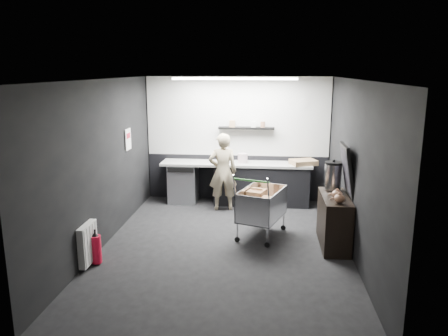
# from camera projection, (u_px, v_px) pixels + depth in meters

# --- Properties ---
(floor) EXTENTS (5.50, 5.50, 0.00)m
(floor) POSITION_uv_depth(u_px,v_px,m) (225.00, 247.00, 7.16)
(floor) COLOR black
(floor) RESTS_ON ground
(ceiling) EXTENTS (5.50, 5.50, 0.00)m
(ceiling) POSITION_uv_depth(u_px,v_px,m) (225.00, 79.00, 6.56)
(ceiling) COLOR silver
(ceiling) RESTS_ON wall_back
(wall_back) EXTENTS (5.50, 0.00, 5.50)m
(wall_back) POSITION_uv_depth(u_px,v_px,m) (237.00, 139.00, 9.53)
(wall_back) COLOR black
(wall_back) RESTS_ON floor
(wall_front) EXTENTS (5.50, 0.00, 5.50)m
(wall_front) POSITION_uv_depth(u_px,v_px,m) (197.00, 229.00, 4.19)
(wall_front) COLOR black
(wall_front) RESTS_ON floor
(wall_left) EXTENTS (0.00, 5.50, 5.50)m
(wall_left) POSITION_uv_depth(u_px,v_px,m) (102.00, 164.00, 7.06)
(wall_left) COLOR black
(wall_left) RESTS_ON floor
(wall_right) EXTENTS (0.00, 5.50, 5.50)m
(wall_right) POSITION_uv_depth(u_px,v_px,m) (355.00, 170.00, 6.67)
(wall_right) COLOR black
(wall_right) RESTS_ON floor
(kitchen_wall_panel) EXTENTS (3.95, 0.02, 1.70)m
(kitchen_wall_panel) POSITION_uv_depth(u_px,v_px,m) (237.00, 117.00, 9.40)
(kitchen_wall_panel) COLOR silver
(kitchen_wall_panel) RESTS_ON wall_back
(dado_panel) EXTENTS (3.95, 0.02, 1.00)m
(dado_panel) POSITION_uv_depth(u_px,v_px,m) (237.00, 177.00, 9.70)
(dado_panel) COLOR black
(dado_panel) RESTS_ON wall_back
(floating_shelf) EXTENTS (1.20, 0.22, 0.04)m
(floating_shelf) POSITION_uv_depth(u_px,v_px,m) (246.00, 128.00, 9.32)
(floating_shelf) COLOR black
(floating_shelf) RESTS_ON wall_back
(wall_clock) EXTENTS (0.20, 0.03, 0.20)m
(wall_clock) POSITION_uv_depth(u_px,v_px,m) (304.00, 103.00, 9.19)
(wall_clock) COLOR silver
(wall_clock) RESTS_ON wall_back
(poster) EXTENTS (0.02, 0.30, 0.40)m
(poster) POSITION_uv_depth(u_px,v_px,m) (128.00, 139.00, 8.27)
(poster) COLOR white
(poster) RESTS_ON wall_left
(poster_red_band) EXTENTS (0.02, 0.22, 0.10)m
(poster_red_band) POSITION_uv_depth(u_px,v_px,m) (128.00, 136.00, 8.25)
(poster_red_band) COLOR red
(poster_red_band) RESTS_ON poster
(radiator) EXTENTS (0.10, 0.50, 0.60)m
(radiator) POSITION_uv_depth(u_px,v_px,m) (88.00, 244.00, 6.40)
(radiator) COLOR silver
(radiator) RESTS_ON wall_left
(ceiling_strip) EXTENTS (2.40, 0.20, 0.04)m
(ceiling_strip) POSITION_uv_depth(u_px,v_px,m) (234.00, 79.00, 8.36)
(ceiling_strip) COLOR white
(ceiling_strip) RESTS_ON ceiling
(prep_counter) EXTENTS (3.20, 0.61, 0.90)m
(prep_counter) POSITION_uv_depth(u_px,v_px,m) (242.00, 183.00, 9.40)
(prep_counter) COLOR black
(prep_counter) RESTS_ON floor
(person) EXTENTS (0.64, 0.49, 1.60)m
(person) POSITION_uv_depth(u_px,v_px,m) (223.00, 172.00, 8.92)
(person) COLOR beige
(person) RESTS_ON floor
(shopping_cart) EXTENTS (0.93, 1.22, 1.14)m
(shopping_cart) POSITION_uv_depth(u_px,v_px,m) (261.00, 206.00, 7.52)
(shopping_cart) COLOR silver
(shopping_cart) RESTS_ON floor
(sideboard) EXTENTS (0.48, 1.13, 1.69)m
(sideboard) POSITION_uv_depth(u_px,v_px,m) (335.00, 214.00, 7.14)
(sideboard) COLOR black
(sideboard) RESTS_ON floor
(fire_extinguisher) EXTENTS (0.16, 0.16, 0.52)m
(fire_extinguisher) POSITION_uv_depth(u_px,v_px,m) (96.00, 248.00, 6.48)
(fire_extinguisher) COLOR red
(fire_extinguisher) RESTS_ON floor
(cardboard_box) EXTENTS (0.61, 0.54, 0.10)m
(cardboard_box) POSITION_uv_depth(u_px,v_px,m) (303.00, 162.00, 9.11)
(cardboard_box) COLOR #9A7852
(cardboard_box) RESTS_ON prep_counter
(pink_tub) EXTENTS (0.20, 0.20, 0.20)m
(pink_tub) POSITION_uv_depth(u_px,v_px,m) (243.00, 158.00, 9.27)
(pink_tub) COLOR beige
(pink_tub) RESTS_ON prep_counter
(white_container) EXTENTS (0.18, 0.15, 0.15)m
(white_container) POSITION_uv_depth(u_px,v_px,m) (226.00, 159.00, 9.27)
(white_container) COLOR silver
(white_container) RESTS_ON prep_counter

